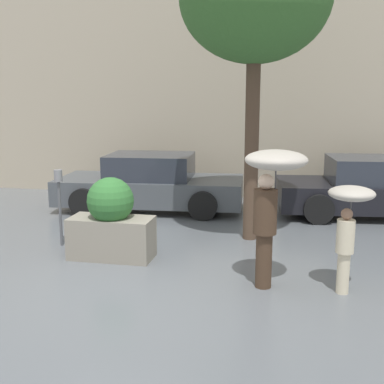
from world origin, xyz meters
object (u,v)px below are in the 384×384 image
(planter_box, at_px, (111,222))
(parked_car_near, at_px, (151,184))
(person_child, at_px, (349,214))
(person_adult, at_px, (272,185))
(parking_meter, at_px, (59,192))
(parked_car_far, at_px, (371,189))

(planter_box, height_order, parked_car_near, planter_box)
(person_child, height_order, parked_car_near, person_child)
(planter_box, relative_size, person_adult, 0.71)
(planter_box, relative_size, person_child, 0.93)
(parked_car_near, bearing_deg, parking_meter, 161.86)
(parked_car_near, bearing_deg, person_child, -141.06)
(person_adult, bearing_deg, person_child, -32.15)
(person_child, bearing_deg, planter_box, 109.68)
(planter_box, distance_m, parking_meter, 1.25)
(person_child, bearing_deg, parking_meter, 106.93)
(parked_car_far, distance_m, parking_meter, 6.59)
(planter_box, height_order, parked_car_far, planter_box)
(planter_box, height_order, person_adult, person_adult)
(person_child, bearing_deg, parked_car_far, 18.46)
(person_child, relative_size, parked_car_near, 0.33)
(person_child, distance_m, parked_car_near, 5.72)
(parked_car_near, distance_m, parked_car_far, 4.90)
(person_child, xyz_separation_m, parked_car_near, (-3.89, 4.17, -0.48))
(person_child, bearing_deg, person_adult, 121.06)
(planter_box, distance_m, parked_car_near, 3.49)
(parked_car_near, xyz_separation_m, parked_car_far, (4.89, 0.36, -0.00))
(planter_box, distance_m, person_adult, 2.76)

